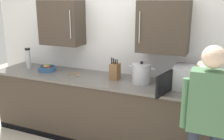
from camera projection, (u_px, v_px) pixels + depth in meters
name	position (u px, v px, depth m)	size (l,w,h in m)	color
back_wall_tiled	(113.00, 38.00, 3.67)	(4.11, 0.44, 2.77)	white
counter_unit	(104.00, 110.00, 3.62)	(3.36, 0.69, 0.92)	#3D3328
microwave_oven	(193.00, 78.00, 3.05)	(0.61, 0.71, 0.28)	#B7BABF
knife_block	(115.00, 71.00, 3.45)	(0.11, 0.15, 0.30)	brown
wooden_spoon	(75.00, 74.00, 3.65)	(0.19, 0.18, 0.02)	#A37547
thermos_flask	(28.00, 58.00, 3.94)	(0.08, 0.08, 0.33)	#B7BABF
stock_pot	(141.00, 73.00, 3.29)	(0.34, 0.25, 0.28)	#B7BABF
fruit_bowl	(47.00, 68.00, 3.85)	(0.26, 0.26, 0.10)	#335684
person_figure	(207.00, 116.00, 2.30)	(0.44, 0.60, 1.60)	#282D3D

